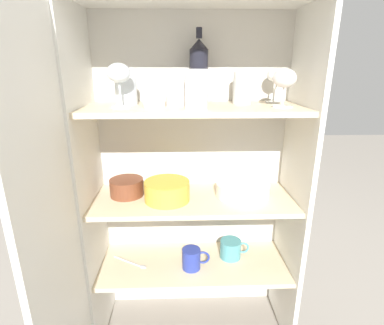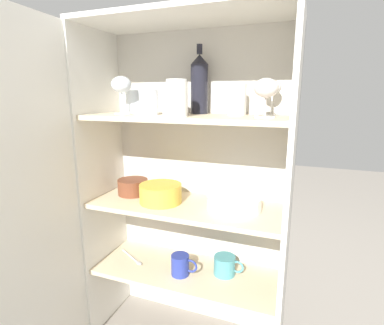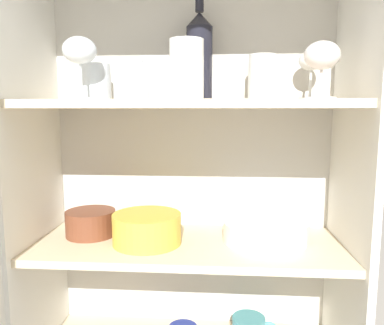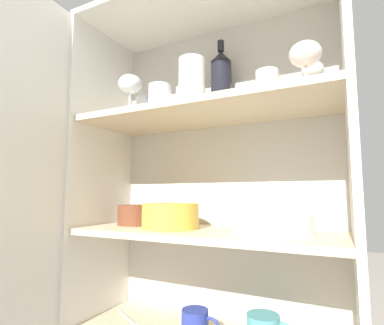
{
  "view_description": "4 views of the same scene",
  "coord_description": "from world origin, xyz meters",
  "px_view_note": "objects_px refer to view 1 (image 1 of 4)",
  "views": [
    {
      "loc": [
        -0.04,
        -0.96,
        1.17
      ],
      "look_at": [
        -0.01,
        0.17,
        0.8
      ],
      "focal_mm": 28.0,
      "sensor_mm": 36.0,
      "label": 1
    },
    {
      "loc": [
        0.45,
        -0.95,
        1.1
      ],
      "look_at": [
        0.04,
        0.14,
        0.84
      ],
      "focal_mm": 28.0,
      "sensor_mm": 36.0,
      "label": 2
    },
    {
      "loc": [
        0.08,
        -0.8,
        1.0
      ],
      "look_at": [
        0.01,
        0.16,
        0.86
      ],
      "focal_mm": 35.0,
      "sensor_mm": 36.0,
      "label": 3
    },
    {
      "loc": [
        0.39,
        -0.69,
        0.76
      ],
      "look_at": [
        -0.04,
        0.16,
        0.86
      ],
      "focal_mm": 28.0,
      "sensor_mm": 36.0,
      "label": 4
    }
  ],
  "objects_px": {
    "serving_bowl_small": "(127,187)",
    "wine_bottle": "(199,71)",
    "plate_stack_white": "(242,189)",
    "mixing_bowl_large": "(167,190)",
    "coffee_mug_primary": "(192,259)"
  },
  "relations": [
    {
      "from": "plate_stack_white",
      "to": "coffee_mug_primary",
      "type": "xyz_separation_m",
      "value": [
        -0.21,
        -0.06,
        -0.29
      ]
    },
    {
      "from": "mixing_bowl_large",
      "to": "coffee_mug_primary",
      "type": "xyz_separation_m",
      "value": [
        0.1,
        -0.02,
        -0.31
      ]
    },
    {
      "from": "wine_bottle",
      "to": "serving_bowl_small",
      "type": "height_order",
      "value": "wine_bottle"
    },
    {
      "from": "plate_stack_white",
      "to": "serving_bowl_small",
      "type": "relative_size",
      "value": 1.61
    },
    {
      "from": "mixing_bowl_large",
      "to": "wine_bottle",
      "type": "bearing_deg",
      "value": 42.9
    },
    {
      "from": "serving_bowl_small",
      "to": "coffee_mug_primary",
      "type": "distance_m",
      "value": 0.41
    },
    {
      "from": "plate_stack_white",
      "to": "serving_bowl_small",
      "type": "xyz_separation_m",
      "value": [
        -0.48,
        0.01,
        0.01
      ]
    },
    {
      "from": "wine_bottle",
      "to": "plate_stack_white",
      "type": "distance_m",
      "value": 0.51
    },
    {
      "from": "plate_stack_white",
      "to": "coffee_mug_primary",
      "type": "height_order",
      "value": "plate_stack_white"
    },
    {
      "from": "mixing_bowl_large",
      "to": "serving_bowl_small",
      "type": "height_order",
      "value": "mixing_bowl_large"
    },
    {
      "from": "serving_bowl_small",
      "to": "wine_bottle",
      "type": "bearing_deg",
      "value": 12.96
    },
    {
      "from": "serving_bowl_small",
      "to": "mixing_bowl_large",
      "type": "bearing_deg",
      "value": -17.13
    },
    {
      "from": "plate_stack_white",
      "to": "serving_bowl_small",
      "type": "distance_m",
      "value": 0.48
    },
    {
      "from": "mixing_bowl_large",
      "to": "coffee_mug_primary",
      "type": "bearing_deg",
      "value": -11.24
    },
    {
      "from": "mixing_bowl_large",
      "to": "serving_bowl_small",
      "type": "bearing_deg",
      "value": 162.87
    }
  ]
}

